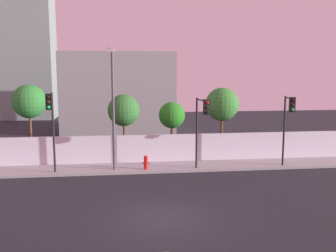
% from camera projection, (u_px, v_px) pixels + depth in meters
% --- Properties ---
extents(ground_plane, '(80.00, 80.00, 0.00)m').
position_uv_depth(ground_plane, '(163.00, 218.00, 16.26)').
color(ground_plane, '#222429').
extents(sidewalk, '(36.00, 2.40, 0.15)m').
position_uv_depth(sidewalk, '(149.00, 168.00, 24.31)').
color(sidewalk, '#979797').
rests_on(sidewalk, ground).
extents(perimeter_wall, '(36.00, 0.18, 1.80)m').
position_uv_depth(perimeter_wall, '(148.00, 148.00, 25.43)').
color(perimeter_wall, silver).
rests_on(perimeter_wall, sidewalk).
extents(traffic_light_left, '(0.35, 1.36, 4.43)m').
position_uv_depth(traffic_light_left, '(288.00, 116.00, 23.59)').
color(traffic_light_left, black).
rests_on(traffic_light_left, sidewalk).
extents(traffic_light_center, '(0.34, 1.39, 4.74)m').
position_uv_depth(traffic_light_center, '(51.00, 116.00, 21.87)').
color(traffic_light_center, black).
rests_on(traffic_light_center, sidewalk).
extents(traffic_light_right, '(0.55, 1.57, 4.36)m').
position_uv_depth(traffic_light_right, '(202.00, 118.00, 22.83)').
color(traffic_light_right, black).
rests_on(traffic_light_right, sidewalk).
extents(street_lamp_curbside, '(0.61, 2.28, 7.22)m').
position_uv_depth(street_lamp_curbside, '(113.00, 100.00, 22.67)').
color(street_lamp_curbside, '#4C4C51').
rests_on(street_lamp_curbside, sidewalk).
extents(fire_hydrant, '(0.44, 0.26, 0.86)m').
position_uv_depth(fire_hydrant, '(146.00, 162.00, 23.55)').
color(fire_hydrant, red).
rests_on(fire_hydrant, sidewalk).
extents(roadside_tree_leftmost, '(2.26, 2.26, 5.23)m').
position_uv_depth(roadside_tree_leftmost, '(29.00, 102.00, 25.62)').
color(roadside_tree_leftmost, brown).
rests_on(roadside_tree_leftmost, ground).
extents(roadside_tree_midleft, '(2.19, 2.19, 4.52)m').
position_uv_depth(roadside_tree_midleft, '(124.00, 110.00, 26.47)').
color(roadside_tree_midleft, brown).
rests_on(roadside_tree_midleft, ground).
extents(roadside_tree_midright, '(1.85, 1.85, 3.97)m').
position_uv_depth(roadside_tree_midright, '(172.00, 116.00, 26.92)').
color(roadside_tree_midright, brown).
rests_on(roadside_tree_midright, ground).
extents(roadside_tree_rightmost, '(2.37, 2.37, 4.94)m').
position_uv_depth(roadside_tree_rightmost, '(222.00, 105.00, 27.24)').
color(roadside_tree_rightmost, brown).
rests_on(roadside_tree_rightmost, ground).
extents(low_building_distant, '(10.93, 6.00, 7.86)m').
position_uv_depth(low_building_distant, '(118.00, 92.00, 38.52)').
color(low_building_distant, gray).
rests_on(low_building_distant, ground).
extents(tower_on_skyline, '(6.80, 5.00, 26.24)m').
position_uv_depth(tower_on_skyline, '(24.00, 13.00, 47.58)').
color(tower_on_skyline, gray).
rests_on(tower_on_skyline, ground).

